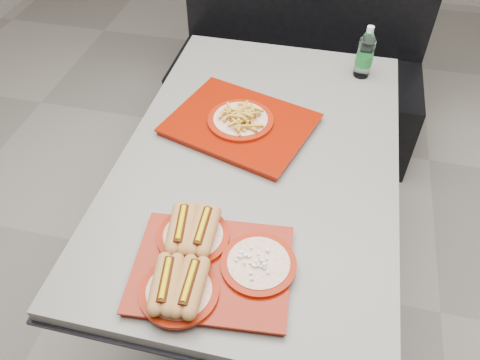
% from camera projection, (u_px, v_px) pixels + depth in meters
% --- Properties ---
extents(ground, '(6.00, 6.00, 0.00)m').
position_uv_depth(ground, '(255.00, 276.00, 2.10)').
color(ground, gray).
rests_on(ground, ground).
extents(diner_table, '(0.92, 1.42, 0.75)m').
position_uv_depth(diner_table, '(259.00, 187.00, 1.68)').
color(diner_table, black).
rests_on(diner_table, ground).
extents(booth_bench, '(1.30, 0.57, 1.35)m').
position_uv_depth(booth_bench, '(297.00, 68.00, 2.55)').
color(booth_bench, black).
rests_on(booth_bench, ground).
extents(tray_near, '(0.44, 0.37, 0.09)m').
position_uv_depth(tray_near, '(205.00, 263.00, 1.21)').
color(tray_near, maroon).
rests_on(tray_near, diner_table).
extents(tray_far, '(0.56, 0.49, 0.09)m').
position_uv_depth(tray_far, '(241.00, 121.00, 1.63)').
color(tray_far, maroon).
rests_on(tray_far, diner_table).
extents(water_bottle, '(0.07, 0.07, 0.21)m').
position_uv_depth(water_bottle, '(365.00, 55.00, 1.81)').
color(water_bottle, silver).
rests_on(water_bottle, diner_table).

